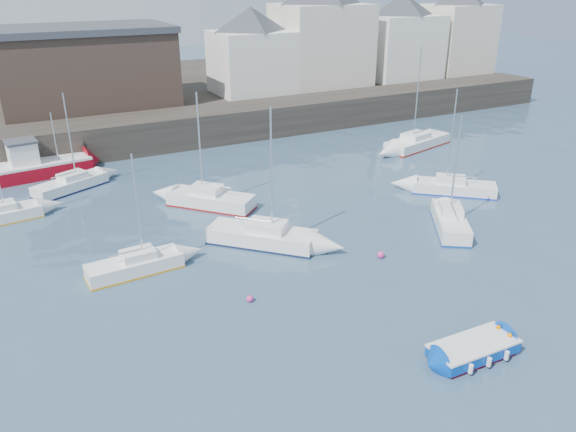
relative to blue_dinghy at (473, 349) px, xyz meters
name	(u,v)px	position (x,y,z in m)	size (l,w,h in m)	color
water	(414,343)	(-1.57, 1.91, -0.41)	(220.00, 220.00, 0.00)	#2D4760
quay_wall	(174,129)	(-1.57, 36.91, 1.09)	(90.00, 5.00, 3.00)	#28231E
land_strip	(130,96)	(-1.57, 54.91, 0.99)	(90.00, 32.00, 2.80)	#28231E
bldg_east_a	(321,32)	(18.43, 43.91, 8.40)	(13.36, 13.36, 11.80)	beige
bldg_east_b	(401,36)	(29.43, 43.41, 7.46)	(11.88, 11.88, 9.95)	white
bldg_east_c	(457,29)	(38.43, 43.41, 7.96)	(11.14, 11.14, 10.95)	beige
bldg_east_d	(251,50)	(9.43, 43.41, 6.95)	(11.14, 11.14, 8.95)	white
warehouse	(86,66)	(-7.57, 44.91, 6.21)	(16.40, 10.40, 7.60)	#3D2D26
blue_dinghy	(473,349)	(0.00, 0.00, 0.00)	(3.92, 2.07, 0.74)	maroon
fishing_boat	(37,165)	(-13.97, 33.38, 0.55)	(7.77, 3.69, 4.96)	maroon
sailboat_a	(135,265)	(-10.89, 13.95, 0.06)	(5.22, 1.96, 6.67)	white
sailboat_b	(263,236)	(-3.30, 13.89, 0.14)	(6.09, 6.09, 8.40)	white
sailboat_c	(450,221)	(8.21, 10.37, 0.14)	(4.50, 5.53, 7.21)	white
sailboat_d	(453,187)	(12.87, 15.10, 0.05)	(5.79, 5.35, 7.63)	white
sailboat_f	(210,199)	(-4.00, 20.89, 0.15)	(5.55, 5.83, 7.94)	white
sailboat_g	(417,142)	(18.13, 25.60, 0.11)	(7.63, 4.12, 9.21)	white
sailboat_h	(71,184)	(-12.11, 28.89, 0.06)	(5.80, 4.03, 7.18)	white
buoy_near	(250,301)	(-6.58, 8.40, -0.41)	(0.35, 0.35, 0.35)	#E5318C
buoy_mid	(381,258)	(1.97, 9.19, -0.41)	(0.41, 0.41, 0.41)	#E5318C
buoy_far	(236,235)	(-4.17, 15.87, -0.41)	(0.45, 0.45, 0.45)	#E5318C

